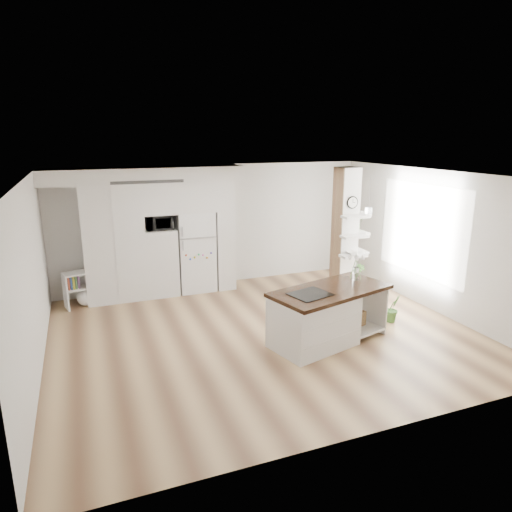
{
  "coord_description": "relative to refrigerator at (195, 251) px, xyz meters",
  "views": [
    {
      "loc": [
        -2.75,
        -6.75,
        3.32
      ],
      "look_at": [
        0.21,
        0.9,
        1.14
      ],
      "focal_mm": 32.0,
      "sensor_mm": 36.0,
      "label": 1
    }
  ],
  "objects": [
    {
      "name": "room",
      "position": [
        0.53,
        -2.68,
        0.98
      ],
      "size": [
        7.04,
        6.04,
        2.72
      ],
      "color": "white",
      "rests_on": "ground"
    },
    {
      "name": "cabinet_wall",
      "position": [
        -0.92,
        -0.01,
        0.63
      ],
      "size": [
        4.0,
        0.71,
        2.7
      ],
      "color": "white",
      "rests_on": "floor"
    },
    {
      "name": "floor",
      "position": [
        0.53,
        -2.68,
        -0.88
      ],
      "size": [
        7.0,
        6.0,
        0.01
      ],
      "primitive_type": "cube",
      "color": "tan",
      "rests_on": "ground"
    },
    {
      "name": "floor_plant_b",
      "position": [
        3.52,
        -1.03,
        -0.63
      ],
      "size": [
        0.34,
        0.34,
        0.49
      ],
      "primitive_type": "imported",
      "rotation": [
        0.0,
        0.0,
        -0.3
      ],
      "color": "#41762F",
      "rests_on": "floor"
    },
    {
      "name": "refrigerator",
      "position": [
        0.0,
        0.0,
        0.0
      ],
      "size": [
        0.78,
        0.69,
        1.75
      ],
      "color": "white",
      "rests_on": "floor"
    },
    {
      "name": "microwave",
      "position": [
        -0.75,
        -0.06,
        0.69
      ],
      "size": [
        0.54,
        0.37,
        0.3
      ],
      "primitive_type": "imported",
      "color": "#2D2D2D",
      "rests_on": "cabinet_wall"
    },
    {
      "name": "shelf_plant",
      "position": [
        3.15,
        -1.38,
        0.65
      ],
      "size": [
        0.27,
        0.23,
        0.3
      ],
      "primitive_type": "imported",
      "color": "#41762F",
      "rests_on": "column"
    },
    {
      "name": "decor_bowl",
      "position": [
        2.82,
        -1.78,
        0.13
      ],
      "size": [
        0.22,
        0.22,
        0.05
      ],
      "primitive_type": "imported",
      "color": "white",
      "rests_on": "column"
    },
    {
      "name": "pendant_light",
      "position": [
        2.23,
        -2.53,
        1.24
      ],
      "size": [
        0.12,
        0.12,
        0.1
      ],
      "primitive_type": "cylinder",
      "color": "white",
      "rests_on": "room"
    },
    {
      "name": "window",
      "position": [
        4.0,
        -2.38,
        0.62
      ],
      "size": [
        0.0,
        2.4,
        2.4
      ],
      "primitive_type": "plane",
      "rotation": [
        1.57,
        0.0,
        -1.57
      ],
      "color": "white",
      "rests_on": "room"
    },
    {
      "name": "bookshelf",
      "position": [
        -2.36,
        -0.18,
        -0.56
      ],
      "size": [
        0.67,
        0.48,
        0.72
      ],
      "rotation": [
        0.0,
        0.0,
        0.25
      ],
      "color": "white",
      "rests_on": "floor"
    },
    {
      "name": "column",
      "position": [
        2.9,
        -1.55,
        0.48
      ],
      "size": [
        0.69,
        0.9,
        2.7
      ],
      "color": "silver",
      "rests_on": "floor"
    },
    {
      "name": "floor_plant_a",
      "position": [
        2.91,
        -3.07,
        -0.62
      ],
      "size": [
        0.33,
        0.28,
        0.51
      ],
      "primitive_type": "imported",
      "rotation": [
        0.0,
        0.0,
        0.22
      ],
      "color": "#41762F",
      "rests_on": "floor"
    },
    {
      "name": "kitchen_island",
      "position": [
        1.21,
        -3.39,
        -0.4
      ],
      "size": [
        2.19,
        1.44,
        1.47
      ],
      "rotation": [
        0.0,
        0.0,
        0.26
      ],
      "color": "white",
      "rests_on": "floor"
    }
  ]
}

